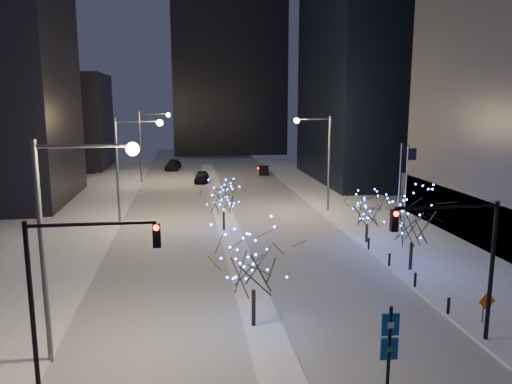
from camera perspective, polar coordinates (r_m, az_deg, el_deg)
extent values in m
plane|color=white|center=(23.25, 2.48, -19.50)|extent=(160.00, 160.00, 0.00)
cube|color=#A4AAB3|center=(56.13, -4.10, -1.48)|extent=(20.00, 130.00, 0.02)
cube|color=white|center=(51.24, -3.70, -2.56)|extent=(2.00, 80.00, 0.15)
cube|color=white|center=(45.48, 16.62, -4.66)|extent=(10.00, 90.00, 0.15)
cube|color=white|center=(42.66, -21.78, -5.98)|extent=(8.00, 90.00, 0.15)
cube|color=black|center=(92.56, -22.22, 7.47)|extent=(18.00, 16.00, 16.00)
cube|color=black|center=(112.60, -3.24, 15.24)|extent=(24.00, 14.00, 42.00)
cylinder|color=#595E66|center=(23.60, -23.21, -6.67)|extent=(0.24, 0.24, 10.00)
cylinder|color=#595E66|center=(22.27, -19.09, 4.98)|extent=(4.00, 0.16, 0.16)
sphere|color=#FFC77F|center=(21.99, -13.93, 4.79)|extent=(0.56, 0.56, 0.56)
cylinder|color=#595E66|center=(47.65, -15.56, 2.12)|extent=(0.24, 0.24, 10.00)
cylinder|color=#595E66|center=(47.01, -13.41, 7.87)|extent=(4.00, 0.16, 0.16)
sphere|color=#FFC77F|center=(46.88, -10.94, 7.77)|extent=(0.56, 0.56, 0.56)
cylinder|color=#595E66|center=(72.35, -13.08, 4.96)|extent=(0.24, 0.24, 10.00)
cylinder|color=#595E66|center=(71.93, -11.63, 8.74)|extent=(4.00, 0.16, 0.16)
sphere|color=#FFC77F|center=(71.85, -10.02, 8.68)|extent=(0.56, 0.56, 0.56)
cylinder|color=#595E66|center=(52.35, 8.35, 3.11)|extent=(0.24, 0.24, 10.00)
cylinder|color=#595E66|center=(51.50, 6.60, 8.28)|extent=(3.50, 0.16, 0.16)
sphere|color=#FFC77F|center=(51.09, 4.68, 8.13)|extent=(0.56, 0.56, 0.56)
cylinder|color=black|center=(22.27, -24.26, -11.86)|extent=(0.20, 0.20, 7.00)
cylinder|color=black|center=(20.69, -18.28, -3.50)|extent=(5.00, 0.14, 0.14)
cube|color=black|center=(20.53, -11.28, -4.87)|extent=(0.32, 0.28, 1.00)
sphere|color=#FF0C05|center=(20.27, -11.35, -4.04)|extent=(0.22, 0.22, 0.22)
cylinder|color=black|center=(26.49, 25.30, -8.39)|extent=(0.20, 0.20, 7.00)
cylinder|color=black|center=(24.37, 20.98, -1.61)|extent=(5.00, 0.14, 0.14)
cube|color=black|center=(23.39, 15.52, -3.16)|extent=(0.32, 0.28, 1.00)
sphere|color=#FF0C05|center=(23.15, 15.74, -2.42)|extent=(0.22, 0.22, 0.22)
cylinder|color=silver|center=(40.22, 16.69, -0.66)|extent=(0.10, 0.10, 8.00)
cube|color=black|center=(39.88, 17.40, 4.15)|extent=(0.70, 0.03, 0.90)
cylinder|color=silver|center=(42.70, 16.03, 0.00)|extent=(0.10, 0.10, 8.00)
cube|color=black|center=(42.39, 16.69, 4.54)|extent=(0.70, 0.03, 0.90)
cylinder|color=black|center=(29.71, 21.14, -12.02)|extent=(0.16, 0.16, 0.90)
cylinder|color=black|center=(33.00, 17.73, -9.54)|extent=(0.16, 0.16, 0.90)
cylinder|color=black|center=(36.43, 14.99, -7.49)|extent=(0.16, 0.16, 0.90)
cylinder|color=black|center=(39.97, 12.75, -5.78)|extent=(0.16, 0.16, 0.90)
imported|color=black|center=(71.53, -6.22, 1.74)|extent=(2.40, 5.00, 1.65)
imported|color=black|center=(79.14, 0.87, 2.56)|extent=(2.01, 4.44, 1.41)
imported|color=black|center=(85.33, -9.46, 3.05)|extent=(2.98, 5.72, 1.58)
cylinder|color=black|center=(26.28, -0.28, -13.08)|extent=(0.22, 0.22, 1.91)
cylinder|color=black|center=(44.71, -3.70, -3.31)|extent=(0.22, 0.22, 1.64)
cylinder|color=black|center=(35.96, 17.27, -7.00)|extent=(0.22, 0.22, 1.90)
cylinder|color=black|center=(41.92, 12.53, -4.60)|extent=(0.22, 0.22, 1.47)
cylinder|color=black|center=(20.89, 14.94, -17.47)|extent=(0.13, 0.13, 3.89)
cube|color=#0D4A93|center=(20.35, 15.11, -14.41)|extent=(0.69, 0.11, 0.89)
cube|color=#0D4A93|center=(20.78, 14.97, -16.92)|extent=(0.69, 0.11, 0.89)
cylinder|color=black|center=(29.24, 24.49, -12.54)|extent=(0.05, 0.05, 0.99)
cylinder|color=black|center=(29.43, 25.09, -12.44)|extent=(0.05, 0.05, 0.99)
cube|color=orange|center=(29.09, 24.90, -11.27)|extent=(1.01, 0.15, 1.01)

